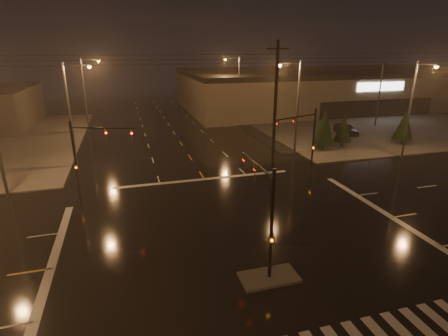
{
  "coord_description": "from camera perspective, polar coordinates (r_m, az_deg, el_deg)",
  "views": [
    {
      "loc": [
        -6.39,
        -17.94,
        11.25
      ],
      "look_at": [
        0.18,
        5.12,
        3.0
      ],
      "focal_mm": 28.0,
      "sensor_mm": 36.0,
      "label": 1
    }
  ],
  "objects": [
    {
      "name": "streetlight_1",
      "position": [
        36.67,
        -23.53,
        8.89
      ],
      "size": [
        2.77,
        0.32,
        10.0
      ],
      "color": "#38383A",
      "rests_on": "ground"
    },
    {
      "name": "signal_mast_ne",
      "position": [
        33.11,
        13.3,
        5.46
      ],
      "size": [
        4.84,
        1.86,
        6.0
      ],
      "color": "black",
      "rests_on": "ground"
    },
    {
      "name": "stop_bar_far",
      "position": [
        31.7,
        -3.24,
        -1.82
      ],
      "size": [
        16.0,
        0.5,
        0.01
      ],
      "primitive_type": "cube",
      "color": "beige",
      "rests_on": "ground"
    },
    {
      "name": "median_island",
      "position": [
        18.98,
        7.37,
        -17.28
      ],
      "size": [
        3.0,
        1.6,
        0.15
      ],
      "primitive_type": "cube",
      "color": "#4D4A44",
      "rests_on": "ground"
    },
    {
      "name": "signal_mast_nw",
      "position": [
        29.22,
        -21.48,
        2.85
      ],
      "size": [
        4.84,
        1.86,
        6.0
      ],
      "color": "black",
      "rests_on": "ground"
    },
    {
      "name": "conifer_0",
      "position": [
        41.92,
        16.08,
        6.42
      ],
      "size": [
        2.51,
        2.51,
        4.62
      ],
      "color": "black",
      "rests_on": "ground"
    },
    {
      "name": "streetlight_6",
      "position": [
        41.04,
        28.47,
        9.11
      ],
      "size": [
        0.32,
        2.77,
        10.0
      ],
      "color": "#38383A",
      "rests_on": "ground"
    },
    {
      "name": "streetlight_2",
      "position": [
        52.45,
        -21.54,
        11.74
      ],
      "size": [
        2.77,
        0.32,
        10.0
      ],
      "color": "#38383A",
      "rests_on": "ground"
    },
    {
      "name": "car_parked",
      "position": [
        50.92,
        19.28,
        6.07
      ],
      "size": [
        2.42,
        4.82,
        1.58
      ],
      "primitive_type": "imported",
      "rotation": [
        0.0,
        0.0,
        -0.12
      ],
      "color": "black",
      "rests_on": "ground"
    },
    {
      "name": "streetlight_4",
      "position": [
        57.0,
        2.18,
        13.49
      ],
      "size": [
        2.77,
        0.32,
        10.0
      ],
      "color": "#38383A",
      "rests_on": "ground"
    },
    {
      "name": "utility_pole_1",
      "position": [
        35.41,
        8.39,
        10.47
      ],
      "size": [
        2.2,
        0.32,
        12.0
      ],
      "color": "black",
      "rests_on": "ground"
    },
    {
      "name": "retail_building",
      "position": [
        76.52,
        17.35,
        12.6
      ],
      "size": [
        60.2,
        28.3,
        7.2
      ],
      "color": "#6A604B",
      "rests_on": "ground"
    },
    {
      "name": "sidewalk_ne",
      "position": [
        61.22,
        21.08,
        7.19
      ],
      "size": [
        36.0,
        36.0,
        0.12
      ],
      "primitive_type": "cube",
      "color": "#4D4A44",
      "rests_on": "ground"
    },
    {
      "name": "streetlight_3",
      "position": [
        38.61,
        11.54,
        10.5
      ],
      "size": [
        2.77,
        0.32,
        10.0
      ],
      "color": "#38383A",
      "rests_on": "ground"
    },
    {
      "name": "ground",
      "position": [
        22.12,
        3.24,
        -11.62
      ],
      "size": [
        140.0,
        140.0,
        0.0
      ],
      "primitive_type": "plane",
      "color": "black",
      "rests_on": "ground"
    },
    {
      "name": "conifer_1",
      "position": [
        43.79,
        18.91,
        6.21
      ],
      "size": [
        2.1,
        2.1,
        3.97
      ],
      "color": "black",
      "rests_on": "ground"
    },
    {
      "name": "conifer_2",
      "position": [
        47.76,
        27.39,
        6.3
      ],
      "size": [
        2.3,
        2.3,
        4.29
      ],
      "color": "black",
      "rests_on": "ground"
    },
    {
      "name": "parking_lot",
      "position": [
        62.85,
        25.85,
        6.83
      ],
      "size": [
        50.0,
        24.0,
        0.08
      ],
      "primitive_type": "cube",
      "color": "black",
      "rests_on": "ground"
    },
    {
      "name": "signal_mast_median",
      "position": [
        17.84,
        6.69,
        -6.01
      ],
      "size": [
        0.25,
        4.59,
        6.0
      ],
      "color": "black",
      "rests_on": "ground"
    }
  ]
}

